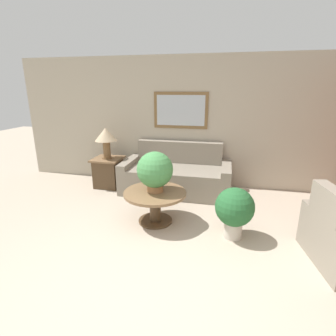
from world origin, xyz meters
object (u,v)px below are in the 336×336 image
at_px(table_lamp, 106,137).
at_px(side_table, 108,172).
at_px(couch_main, 176,176).
at_px(coffee_table, 155,200).
at_px(potted_plant_floor, 234,209).
at_px(potted_plant_on_table, 155,171).

bearing_deg(table_lamp, side_table, 104.04).
distance_m(couch_main, side_table, 1.43).
height_order(coffee_table, potted_plant_floor, potted_plant_floor).
distance_m(coffee_table, table_lamp, 1.98).
distance_m(potted_plant_on_table, potted_plant_floor, 1.25).
bearing_deg(potted_plant_on_table, couch_main, 86.54).
xyz_separation_m(side_table, table_lamp, (0.00, -0.00, 0.74)).
xyz_separation_m(table_lamp, potted_plant_floor, (2.51, -1.46, -0.62)).
distance_m(side_table, table_lamp, 0.74).
bearing_deg(couch_main, potted_plant_on_table, -93.46).
distance_m(table_lamp, potted_plant_on_table, 1.84).
height_order(potted_plant_on_table, potted_plant_floor, potted_plant_on_table).
distance_m(side_table, potted_plant_floor, 2.91).
height_order(side_table, potted_plant_on_table, potted_plant_on_table).
distance_m(coffee_table, potted_plant_floor, 1.18).
bearing_deg(potted_plant_on_table, coffee_table, -83.21).
bearing_deg(coffee_table, potted_plant_floor, -9.54).
height_order(coffee_table, side_table, side_table).
relative_size(couch_main, table_lamp, 3.37).
bearing_deg(potted_plant_floor, potted_plant_on_table, 169.02).
bearing_deg(potted_plant_floor, table_lamp, 149.78).
height_order(side_table, table_lamp, table_lamp).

